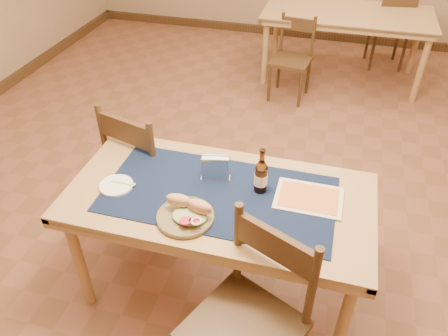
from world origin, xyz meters
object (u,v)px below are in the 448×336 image
(beer_bottle, at_px, (261,176))
(sandwich_plate, at_px, (187,213))
(chair_main_far, at_px, (148,164))
(napkin_holder, at_px, (215,168))
(main_table, at_px, (219,206))
(chair_main_near, at_px, (249,320))
(back_table, at_px, (347,20))

(beer_bottle, bearing_deg, sandwich_plate, -135.06)
(beer_bottle, bearing_deg, chair_main_far, 156.94)
(beer_bottle, relative_size, napkin_holder, 1.55)
(main_table, distance_m, chair_main_far, 0.76)
(chair_main_near, relative_size, beer_bottle, 3.80)
(main_table, distance_m, back_table, 3.18)
(chair_main_far, bearing_deg, main_table, -35.18)
(beer_bottle, xyz_separation_m, napkin_holder, (-0.25, 0.04, -0.03))
(chair_main_far, distance_m, chair_main_near, 1.32)
(back_table, height_order, chair_main_near, chair_main_near)
(sandwich_plate, bearing_deg, beer_bottle, 44.94)
(sandwich_plate, distance_m, napkin_holder, 0.34)
(back_table, bearing_deg, napkin_holder, -100.62)
(back_table, bearing_deg, chair_main_far, -112.52)
(chair_main_near, bearing_deg, main_table, 118.90)
(main_table, bearing_deg, chair_main_near, -61.10)
(main_table, bearing_deg, napkin_holder, 113.96)
(chair_main_far, bearing_deg, back_table, 67.48)
(chair_main_near, bearing_deg, beer_bottle, 98.41)
(back_table, relative_size, beer_bottle, 6.71)
(main_table, height_order, chair_main_near, chair_main_near)
(chair_main_near, bearing_deg, napkin_holder, 118.01)
(chair_main_near, bearing_deg, sandwich_plate, 141.17)
(main_table, bearing_deg, back_table, 80.73)
(main_table, xyz_separation_m, beer_bottle, (0.20, 0.08, 0.18))
(chair_main_far, relative_size, sandwich_plate, 3.44)
(back_table, height_order, chair_main_far, chair_main_far)
(sandwich_plate, xyz_separation_m, napkin_holder, (0.05, 0.34, 0.04))
(sandwich_plate, xyz_separation_m, beer_bottle, (0.30, 0.30, 0.07))
(beer_bottle, bearing_deg, main_table, -157.10)
(main_table, bearing_deg, beer_bottle, 22.90)
(main_table, distance_m, sandwich_plate, 0.26)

